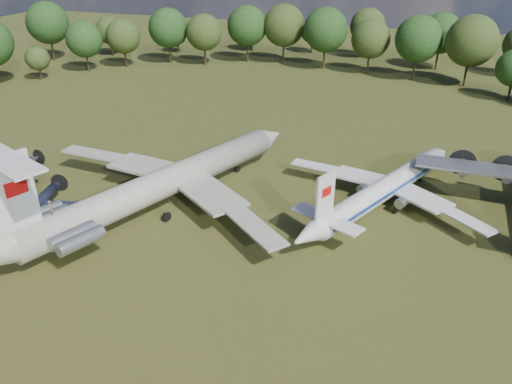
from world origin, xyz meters
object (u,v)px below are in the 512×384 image
(il62_airliner, at_px, (162,189))
(small_prop_northwest, at_px, (7,174))
(small_prop_west, at_px, (38,206))
(tu104_jet, at_px, (385,192))
(person_on_il62, at_px, (51,208))

(il62_airliner, bearing_deg, small_prop_northwest, -157.35)
(small_prop_west, bearing_deg, tu104_jet, 8.64)
(person_on_il62, bearing_deg, il62_airliner, -99.91)
(person_on_il62, bearing_deg, tu104_jet, -132.20)
(small_prop_northwest, bearing_deg, small_prop_west, -25.07)
(small_prop_northwest, bearing_deg, tu104_jet, 16.49)
(small_prop_northwest, height_order, person_on_il62, person_on_il62)
(tu104_jet, bearing_deg, small_prop_northwest, -144.29)
(il62_airliner, bearing_deg, person_on_il62, -90.00)
(small_prop_northwest, xyz_separation_m, person_on_il62, (19.70, -13.51, 5.13))
(il62_airliner, relative_size, small_prop_west, 3.79)
(il62_airliner, distance_m, person_on_il62, 15.23)
(il62_airliner, xyz_separation_m, tu104_jet, (27.36, 9.83, -0.70))
(il62_airliner, relative_size, person_on_il62, 31.57)
(person_on_il62, bearing_deg, small_prop_west, -26.41)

